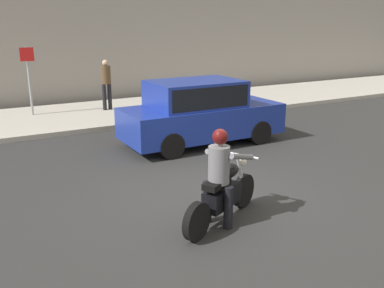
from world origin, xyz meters
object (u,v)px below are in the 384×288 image
(motorcycle_with_rider_gray, at_px, (222,185))
(street_sign_post, at_px, (29,74))
(pedestrian_bystander, at_px, (106,81))
(parked_sedan_cobalt_blue, at_px, (200,112))

(motorcycle_with_rider_gray, xyz_separation_m, street_sign_post, (-1.33, 9.71, 0.87))
(motorcycle_with_rider_gray, bearing_deg, street_sign_post, 97.78)
(motorcycle_with_rider_gray, height_order, pedestrian_bystander, pedestrian_bystander)
(parked_sedan_cobalt_blue, distance_m, street_sign_post, 6.45)
(parked_sedan_cobalt_blue, bearing_deg, pedestrian_bystander, 99.77)
(parked_sedan_cobalt_blue, relative_size, pedestrian_bystander, 2.42)
(pedestrian_bystander, bearing_deg, street_sign_post, 171.35)
(motorcycle_with_rider_gray, height_order, parked_sedan_cobalt_blue, parked_sedan_cobalt_blue)
(street_sign_post, bearing_deg, pedestrian_bystander, -8.65)
(motorcycle_with_rider_gray, distance_m, pedestrian_bystander, 9.42)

